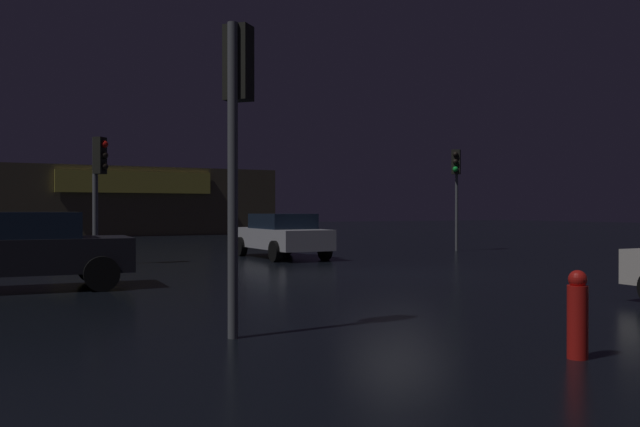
% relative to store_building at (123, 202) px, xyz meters
% --- Properties ---
extents(ground_plane, '(120.00, 120.00, 0.00)m').
position_rel_store_building_xyz_m(ground_plane, '(0.35, -29.52, -2.06)').
color(ground_plane, black).
extents(store_building, '(17.88, 7.22, 4.10)m').
position_rel_store_building_xyz_m(store_building, '(0.00, 0.00, 0.00)').
color(store_building, brown).
rests_on(store_building, ground).
extents(traffic_signal_main, '(0.43, 0.42, 3.92)m').
position_rel_store_building_xyz_m(traffic_signal_main, '(-6.08, -35.25, 0.82)').
color(traffic_signal_main, '#595B60').
rests_on(traffic_signal_main, ground).
extents(traffic_signal_opposite, '(0.43, 0.42, 3.86)m').
position_rel_store_building_xyz_m(traffic_signal_opposite, '(7.58, -23.02, 0.89)').
color(traffic_signal_opposite, '#595B60').
rests_on(traffic_signal_opposite, ground).
extents(traffic_signal_cross_right, '(0.42, 0.42, 3.65)m').
position_rel_store_building_xyz_m(traffic_signal_cross_right, '(-5.64, -23.30, 0.50)').
color(traffic_signal_cross_right, '#595B60').
rests_on(traffic_signal_cross_right, ground).
extents(car_near, '(3.95, 2.17, 1.55)m').
position_rel_store_building_xyz_m(car_near, '(-7.89, -28.69, -1.26)').
color(car_near, black).
rests_on(car_near, ground).
extents(car_far, '(1.97, 4.45, 1.45)m').
position_rel_store_building_xyz_m(car_far, '(0.18, -23.16, -1.29)').
color(car_far, '#B7B7BF').
rests_on(car_far, ground).
extents(fire_hydrant, '(0.22, 0.22, 0.95)m').
position_rel_store_building_xyz_m(fire_hydrant, '(-3.33, -38.16, -1.59)').
color(fire_hydrant, red).
rests_on(fire_hydrant, ground).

